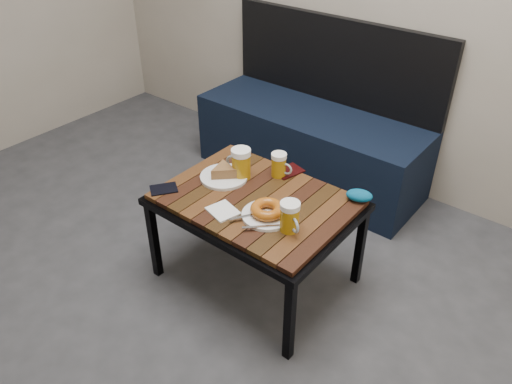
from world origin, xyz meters
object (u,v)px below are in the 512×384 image
Objects in this scene: beer_mug_left at (241,163)px; beer_mug_right at (290,217)px; plate_bagel at (267,212)px; passport_navy at (164,189)px; cafe_table at (256,206)px; passport_burgundy at (288,171)px; knit_pouch at (359,195)px; plate_pie at (224,174)px; beer_mug_centre at (279,165)px; bench at (312,138)px.

beer_mug_left is 1.12× the size of beer_mug_right.
plate_bagel is 0.50m from passport_navy.
passport_burgundy is (-0.01, 0.26, 0.05)m from cafe_table.
knit_pouch is at bearing 67.91° from passport_navy.
beer_mug_right is at bearing 153.33° from beer_mug_left.
passport_burgundy is (0.20, 0.23, -0.02)m from plate_pie.
beer_mug_left reaches higher than knit_pouch.
cafe_table is at bearing -90.01° from beer_mug_centre.
beer_mug_left is 1.26× the size of beer_mug_centre.
passport_burgundy is (-0.26, 0.35, -0.06)m from beer_mug_right.
passport_navy is at bearing -140.33° from beer_mug_right.
plate_pie is 1.93× the size of knit_pouch.
passport_navy is at bearing -121.78° from plate_pie.
passport_burgundy is (-0.13, 0.34, -0.02)m from plate_bagel.
beer_mug_right is (0.27, -0.30, 0.01)m from beer_mug_centre.
beer_mug_right is at bearing -61.82° from bench.
passport_burgundy is 0.37m from knit_pouch.
passport_navy is (-0.05, -1.15, 0.20)m from bench.
beer_mug_right is 1.09× the size of passport_navy.
knit_pouch is (0.39, 0.05, -0.03)m from beer_mug_centre.
plate_bagel is at bearing -53.19° from passport_burgundy.
passport_navy reaches higher than cafe_table.
beer_mug_right is at bearing -55.49° from beer_mug_centre.
beer_mug_left is 0.55m from knit_pouch.
bench reaches higher than beer_mug_right.
bench is at bearing -82.55° from beer_mug_left.
knit_pouch is at bearing 54.99° from plate_bagel.
beer_mug_left is 0.24m from passport_burgundy.
plate_pie is (0.10, -0.91, 0.22)m from bench.
cafe_table is 6.40× the size of passport_burgundy.
plate_bagel is at bearing -18.13° from plate_pie.
beer_mug_centre reaches higher than knit_pouch.
plate_pie is 1.68× the size of passport_burgundy.
plate_pie is at bearing -144.04° from beer_mug_centre.
bench is 0.83m from beer_mug_centre.
beer_mug_centre is at bearing 86.19° from passport_navy.
plate_pie is (-0.05, -0.06, -0.05)m from beer_mug_left.
bench reaches higher than passport_burgundy.
passport_burgundy is at bearing 92.68° from cafe_table.
bench is 12.19× the size of beer_mug_centre.
plate_pie is (-0.18, -0.18, -0.03)m from beer_mug_centre.
beer_mug_left reaches higher than cafe_table.
passport_burgundy is at bearing 88.27° from passport_navy.
bench is 0.91m from beer_mug_left.
beer_mug_centre is 0.41m from beer_mug_right.
knit_pouch reaches higher than passport_burgundy.
beer_mug_centre is at bearing 43.76° from plate_pie.
beer_mug_left is at bearing -161.56° from knit_pouch.
bench is at bearing 122.32° from passport_navy.
passport_burgundy is (0.30, -0.68, 0.20)m from bench.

